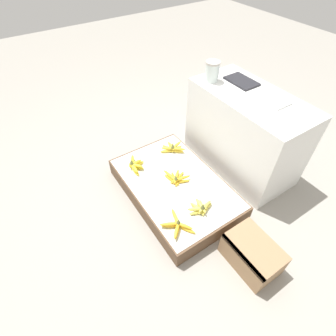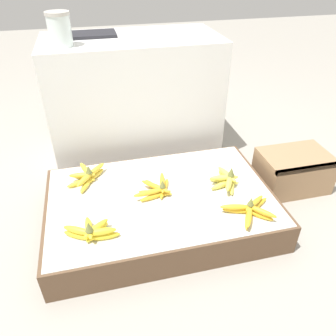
{
  "view_description": "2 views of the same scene",
  "coord_description": "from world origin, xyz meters",
  "px_view_note": "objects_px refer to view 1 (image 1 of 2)",
  "views": [
    {
      "loc": [
        1.21,
        -0.87,
        1.87
      ],
      "look_at": [
        -0.1,
        -0.01,
        0.26
      ],
      "focal_mm": 28.0,
      "sensor_mm": 36.0,
      "label": 1
    },
    {
      "loc": [
        -0.26,
        -1.25,
        1.22
      ],
      "look_at": [
        0.04,
        0.02,
        0.31
      ],
      "focal_mm": 35.0,
      "sensor_mm": 36.0,
      "label": 2
    }
  ],
  "objects_px": {
    "banana_bunch_back_left": "(173,148)",
    "banana_bunch_middle_midright": "(201,208)",
    "banana_bunch_middle_midleft": "(176,178)",
    "banana_bunch_front_left": "(135,165)",
    "wooden_crate": "(252,254)",
    "banana_bunch_front_midright": "(177,225)",
    "glass_jar": "(212,71)",
    "foam_tray_white": "(272,99)"
  },
  "relations": [
    {
      "from": "banana_bunch_back_left",
      "to": "banana_bunch_middle_midright",
      "type": "bearing_deg",
      "value": -16.52
    },
    {
      "from": "banana_bunch_middle_midleft",
      "to": "banana_bunch_middle_midright",
      "type": "distance_m",
      "value": 0.37
    },
    {
      "from": "banana_bunch_middle_midleft",
      "to": "banana_bunch_back_left",
      "type": "bearing_deg",
      "value": 150.34
    },
    {
      "from": "banana_bunch_middle_midleft",
      "to": "banana_bunch_front_left",
      "type": "bearing_deg",
      "value": -146.27
    },
    {
      "from": "wooden_crate",
      "to": "banana_bunch_back_left",
      "type": "height_order",
      "value": "banana_bunch_back_left"
    },
    {
      "from": "wooden_crate",
      "to": "banana_bunch_front_midright",
      "type": "bearing_deg",
      "value": -142.54
    },
    {
      "from": "wooden_crate",
      "to": "banana_bunch_middle_midright",
      "type": "bearing_deg",
      "value": -167.79
    },
    {
      "from": "banana_bunch_front_midright",
      "to": "banana_bunch_middle_midleft",
      "type": "relative_size",
      "value": 1.24
    },
    {
      "from": "banana_bunch_middle_midright",
      "to": "glass_jar",
      "type": "bearing_deg",
      "value": 139.53
    },
    {
      "from": "glass_jar",
      "to": "wooden_crate",
      "type": "bearing_deg",
      "value": -23.68
    },
    {
      "from": "banana_bunch_front_midright",
      "to": "banana_bunch_middle_midleft",
      "type": "bearing_deg",
      "value": 146.32
    },
    {
      "from": "banana_bunch_back_left",
      "to": "glass_jar",
      "type": "bearing_deg",
      "value": 94.65
    },
    {
      "from": "banana_bunch_front_midright",
      "to": "wooden_crate",
      "type": "bearing_deg",
      "value": 37.46
    },
    {
      "from": "banana_bunch_back_left",
      "to": "foam_tray_white",
      "type": "height_order",
      "value": "foam_tray_white"
    },
    {
      "from": "banana_bunch_front_midright",
      "to": "glass_jar",
      "type": "xyz_separation_m",
      "value": [
        -0.76,
        0.87,
        0.65
      ]
    },
    {
      "from": "banana_bunch_front_left",
      "to": "banana_bunch_back_left",
      "type": "xyz_separation_m",
      "value": [
        -0.0,
        0.42,
        -0.0
      ]
    },
    {
      "from": "banana_bunch_front_midright",
      "to": "banana_bunch_middle_midright",
      "type": "xyz_separation_m",
      "value": [
        -0.02,
        0.24,
        0.0
      ]
    },
    {
      "from": "wooden_crate",
      "to": "banana_bunch_back_left",
      "type": "bearing_deg",
      "value": 174.74
    },
    {
      "from": "banana_bunch_front_left",
      "to": "banana_bunch_back_left",
      "type": "height_order",
      "value": "banana_bunch_front_left"
    },
    {
      "from": "banana_bunch_front_left",
      "to": "banana_bunch_front_midright",
      "type": "distance_m",
      "value": 0.72
    },
    {
      "from": "banana_bunch_middle_midleft",
      "to": "banana_bunch_middle_midright",
      "type": "relative_size",
      "value": 0.98
    },
    {
      "from": "foam_tray_white",
      "to": "wooden_crate",
      "type": "bearing_deg",
      "value": -46.48
    },
    {
      "from": "banana_bunch_middle_midright",
      "to": "glass_jar",
      "type": "xyz_separation_m",
      "value": [
        -0.74,
        0.63,
        0.65
      ]
    },
    {
      "from": "banana_bunch_front_left",
      "to": "glass_jar",
      "type": "height_order",
      "value": "glass_jar"
    },
    {
      "from": "banana_bunch_back_left",
      "to": "glass_jar",
      "type": "distance_m",
      "value": 0.77
    },
    {
      "from": "banana_bunch_middle_midright",
      "to": "banana_bunch_middle_midleft",
      "type": "bearing_deg",
      "value": 177.5
    },
    {
      "from": "wooden_crate",
      "to": "foam_tray_white",
      "type": "height_order",
      "value": "foam_tray_white"
    },
    {
      "from": "banana_bunch_front_left",
      "to": "banana_bunch_front_midright",
      "type": "xyz_separation_m",
      "value": [
        0.72,
        -0.03,
        -0.0
      ]
    },
    {
      "from": "wooden_crate",
      "to": "foam_tray_white",
      "type": "bearing_deg",
      "value": 133.52
    },
    {
      "from": "glass_jar",
      "to": "banana_bunch_middle_midright",
      "type": "bearing_deg",
      "value": -40.47
    },
    {
      "from": "banana_bunch_front_midright",
      "to": "banana_bunch_back_left",
      "type": "xyz_separation_m",
      "value": [
        -0.73,
        0.45,
        0.0
      ]
    },
    {
      "from": "banana_bunch_front_left",
      "to": "banana_bunch_back_left",
      "type": "distance_m",
      "value": 0.42
    },
    {
      "from": "banana_bunch_front_left",
      "to": "banana_bunch_middle_midright",
      "type": "distance_m",
      "value": 0.73
    },
    {
      "from": "banana_bunch_middle_midleft",
      "to": "glass_jar",
      "type": "xyz_separation_m",
      "value": [
        -0.37,
        0.61,
        0.65
      ]
    },
    {
      "from": "banana_bunch_middle_midright",
      "to": "banana_bunch_back_left",
      "type": "height_order",
      "value": "banana_bunch_middle_midright"
    },
    {
      "from": "banana_bunch_back_left",
      "to": "glass_jar",
      "type": "height_order",
      "value": "glass_jar"
    },
    {
      "from": "wooden_crate",
      "to": "foam_tray_white",
      "type": "distance_m",
      "value": 1.2
    },
    {
      "from": "banana_bunch_front_left",
      "to": "banana_bunch_middle_midright",
      "type": "xyz_separation_m",
      "value": [
        0.7,
        0.21,
        -0.0
      ]
    },
    {
      "from": "banana_bunch_middle_midleft",
      "to": "foam_tray_white",
      "type": "distance_m",
      "value": 1.0
    },
    {
      "from": "glass_jar",
      "to": "foam_tray_white",
      "type": "height_order",
      "value": "glass_jar"
    },
    {
      "from": "banana_bunch_middle_midleft",
      "to": "glass_jar",
      "type": "height_order",
      "value": "glass_jar"
    },
    {
      "from": "banana_bunch_front_left",
      "to": "banana_bunch_middle_midleft",
      "type": "xyz_separation_m",
      "value": [
        0.34,
        0.22,
        -0.01
      ]
    }
  ]
}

